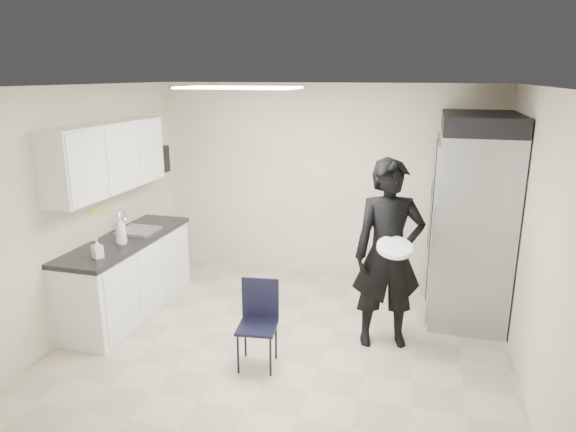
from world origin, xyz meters
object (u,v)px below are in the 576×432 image
(lower_counter, at_px, (128,277))
(folding_chair, at_px, (257,327))
(man_tuxedo, at_px, (388,255))
(commercial_fridge, at_px, (471,225))

(lower_counter, relative_size, folding_chair, 2.35)
(man_tuxedo, bearing_deg, lower_counter, 165.09)
(commercial_fridge, bearing_deg, folding_chair, -137.64)
(commercial_fridge, bearing_deg, lower_counter, -164.12)
(folding_chair, bearing_deg, lower_counter, 151.39)
(commercial_fridge, bearing_deg, man_tuxedo, -129.84)
(lower_counter, relative_size, man_tuxedo, 0.98)
(lower_counter, distance_m, commercial_fridge, 3.98)
(commercial_fridge, relative_size, folding_chair, 2.60)
(lower_counter, height_order, folding_chair, lower_counter)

